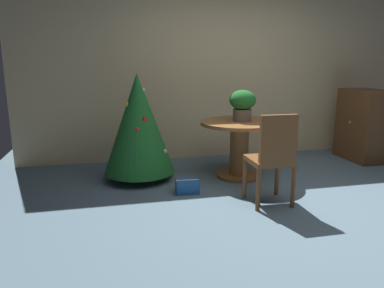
# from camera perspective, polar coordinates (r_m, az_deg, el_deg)

# --- Properties ---
(ground_plane) EXTENTS (6.60, 6.60, 0.00)m
(ground_plane) POSITION_cam_1_polar(r_m,az_deg,el_deg) (3.75, 15.21, -9.90)
(ground_plane) COLOR slate
(back_wall_panel) EXTENTS (6.00, 0.10, 2.60)m
(back_wall_panel) POSITION_cam_1_polar(r_m,az_deg,el_deg) (5.50, 5.11, 11.55)
(back_wall_panel) COLOR beige
(back_wall_panel) RESTS_ON ground_plane
(round_dining_table) EXTENTS (0.97, 0.97, 0.71)m
(round_dining_table) POSITION_cam_1_polar(r_m,az_deg,el_deg) (4.52, 7.46, 0.44)
(round_dining_table) COLOR brown
(round_dining_table) RESTS_ON ground_plane
(flower_vase) EXTENTS (0.32, 0.32, 0.38)m
(flower_vase) POSITION_cam_1_polar(r_m,az_deg,el_deg) (4.48, 7.95, 6.37)
(flower_vase) COLOR #665B51
(flower_vase) RESTS_ON round_dining_table
(wooden_chair_near) EXTENTS (0.41, 0.40, 0.94)m
(wooden_chair_near) POSITION_cam_1_polar(r_m,az_deg,el_deg) (3.65, 12.61, -1.75)
(wooden_chair_near) COLOR brown
(wooden_chair_near) RESTS_ON ground_plane
(holiday_tree) EXTENTS (0.86, 0.86, 1.29)m
(holiday_tree) POSITION_cam_1_polar(r_m,az_deg,el_deg) (4.40, -8.44, 3.20)
(holiday_tree) COLOR brown
(holiday_tree) RESTS_ON ground_plane
(gift_box_blue) EXTENTS (0.27, 0.22, 0.14)m
(gift_box_blue) POSITION_cam_1_polar(r_m,az_deg,el_deg) (4.05, -0.74, -6.64)
(gift_box_blue) COLOR #1E569E
(gift_box_blue) RESTS_ON ground_plane
(wooden_cabinet) EXTENTS (0.48, 0.73, 1.03)m
(wooden_cabinet) POSITION_cam_1_polar(r_m,az_deg,el_deg) (5.86, 25.41, 2.71)
(wooden_cabinet) COLOR brown
(wooden_cabinet) RESTS_ON ground_plane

